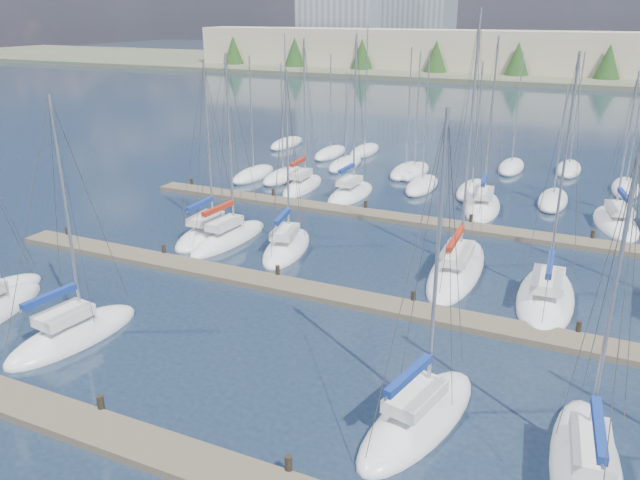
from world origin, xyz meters
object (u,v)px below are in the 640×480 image
at_px(sailboat_i, 229,238).
at_px(sailboat_q, 616,223).
at_px(sailboat_k, 457,269).
at_px(sailboat_f, 586,468).
at_px(sailboat_e, 418,418).
at_px(sailboat_n, 303,186).
at_px(sailboat_h, 209,233).
at_px(sailboat_l, 546,298).
at_px(sailboat_j, 287,247).
at_px(sailboat_o, 351,194).
at_px(sailboat_c, 73,335).
at_px(sailboat_p, 482,206).

bearing_deg(sailboat_i, sailboat_q, 35.42).
height_order(sailboat_k, sailboat_f, sailboat_k).
distance_m(sailboat_e, sailboat_n, 32.86).
xyz_separation_m(sailboat_q, sailboat_h, (-25.07, -14.12, 0.01)).
bearing_deg(sailboat_l, sailboat_j, 174.27).
relative_size(sailboat_o, sailboat_q, 1.19).
bearing_deg(sailboat_k, sailboat_j, -176.64).
bearing_deg(sailboat_e, sailboat_l, 88.40).
relative_size(sailboat_c, sailboat_n, 0.91).
bearing_deg(sailboat_i, sailboat_j, 5.44).
bearing_deg(sailboat_n, sailboat_o, -8.69).
bearing_deg(sailboat_h, sailboat_n, 86.28).
relative_size(sailboat_f, sailboat_p, 0.88).
distance_m(sailboat_f, sailboat_l, 13.45).
bearing_deg(sailboat_h, sailboat_j, -3.27).
height_order(sailboat_i, sailboat_p, sailboat_p).
xyz_separation_m(sailboat_p, sailboat_n, (-15.22, -0.67, 0.02)).
height_order(sailboat_e, sailboat_l, sailboat_l).
bearing_deg(sailboat_j, sailboat_i, 170.13).
xyz_separation_m(sailboat_e, sailboat_h, (-18.74, 13.80, -0.00)).
height_order(sailboat_o, sailboat_j, sailboat_o).
relative_size(sailboat_c, sailboat_e, 0.97).
height_order(sailboat_k, sailboat_h, sailboat_k).
relative_size(sailboat_e, sailboat_p, 0.91).
relative_size(sailboat_c, sailboat_i, 0.94).
bearing_deg(sailboat_q, sailboat_j, -154.66).
bearing_deg(sailboat_l, sailboat_q, 75.21).
height_order(sailboat_o, sailboat_n, sailboat_o).
bearing_deg(sailboat_l, sailboat_p, 109.69).
distance_m(sailboat_i, sailboat_l, 20.18).
distance_m(sailboat_n, sailboat_l, 25.86).
relative_size(sailboat_k, sailboat_h, 1.26).
height_order(sailboat_k, sailboat_o, sailboat_k).
bearing_deg(sailboat_f, sailboat_j, 137.19).
bearing_deg(sailboat_f, sailboat_i, 142.94).
bearing_deg(sailboat_p, sailboat_k, -92.26).
height_order(sailboat_i, sailboat_l, sailboat_l).
height_order(sailboat_c, sailboat_o, sailboat_o).
height_order(sailboat_h, sailboat_l, sailboat_l).
relative_size(sailboat_c, sailboat_j, 1.00).
bearing_deg(sailboat_c, sailboat_n, 101.23).
relative_size(sailboat_q, sailboat_l, 0.85).
height_order(sailboat_c, sailboat_p, sailboat_p).
bearing_deg(sailboat_j, sailboat_f, -48.50).
distance_m(sailboat_i, sailboat_e, 21.74).
bearing_deg(sailboat_l, sailboat_i, 175.22).
bearing_deg(sailboat_e, sailboat_f, 9.16).
xyz_separation_m(sailboat_p, sailboat_l, (6.27, -15.07, -0.01)).
xyz_separation_m(sailboat_n, sailboat_l, (21.48, -14.40, -0.03)).
distance_m(sailboat_o, sailboat_h, 14.01).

